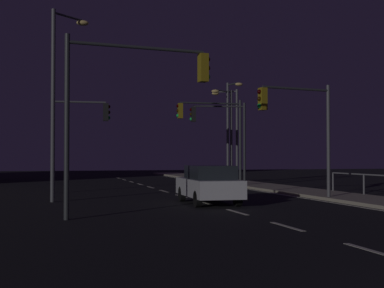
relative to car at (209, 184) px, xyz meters
name	(u,v)px	position (x,y,z in m)	size (l,w,h in m)	color
ground_plane	(201,202)	(-0.02, 1.07, -0.82)	(112.00, 112.00, 0.00)	black
sidewalk_right	(345,197)	(6.88, 1.07, -0.75)	(2.93, 77.00, 0.14)	#9E937F
lane_markings_center	(181,196)	(-0.02, 4.57, -0.82)	(0.14, 50.00, 0.01)	silver
lane_edge_line	(267,192)	(5.16, 6.07, -0.82)	(0.14, 53.00, 0.01)	silver
car	(209,184)	(0.00, 0.00, 0.00)	(1.97, 4.46, 1.57)	silver
traffic_light_overhead_east	(298,117)	(4.19, 0.39, 2.85)	(3.71, 0.77, 5.02)	#4C4C51
traffic_light_far_center	(78,126)	(-4.78, 8.35, 2.75)	(3.11, 0.44, 5.13)	#38383D
traffic_light_far_right	(213,124)	(3.82, 11.59, 3.18)	(4.31, 0.34, 5.46)	#2D3033
traffic_light_near_right	(132,90)	(-3.79, -4.00, 3.23)	(4.82, 0.76, 5.69)	#2D3033
traffic_light_far_left	(221,127)	(4.37, 11.68, 3.03)	(3.61, 0.74, 5.28)	#2D3033
street_lamp_far_end	(233,126)	(6.76, 16.12, 3.42)	(1.72, 1.20, 6.75)	#4C4C51
street_lamp_median	(58,88)	(-5.94, 2.81, 4.08)	(1.67, 1.36, 8.27)	#4C4C51
street_lamp_corner	(228,125)	(6.27, 15.73, 3.39)	(1.89, 1.23, 6.67)	#4C4C51
street_lamp_mid_block	(230,122)	(6.31, 15.49, 3.60)	(0.80, 1.47, 7.16)	#4C4C51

